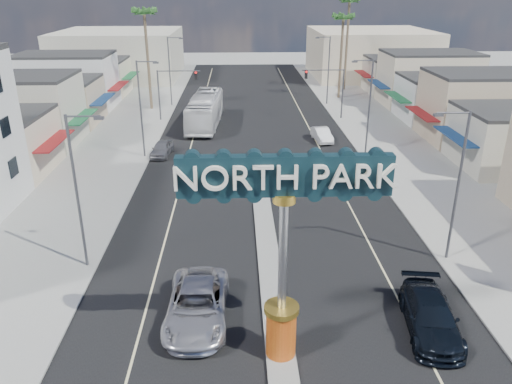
{
  "coord_description": "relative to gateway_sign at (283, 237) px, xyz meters",
  "views": [
    {
      "loc": [
        -1.77,
        -15.54,
        15.13
      ],
      "look_at": [
        -0.75,
        10.67,
        4.25
      ],
      "focal_mm": 35.0,
      "sensor_mm": 36.0,
      "label": 1
    }
  ],
  "objects": [
    {
      "name": "city_bus",
      "position": [
        -5.45,
        39.58,
        -4.14
      ],
      "size": [
        3.84,
        13.03,
        3.58
      ],
      "primitive_type": "imported",
      "rotation": [
        0.0,
        0.0,
        -0.07
      ],
      "color": "white",
      "rests_on": "ground"
    },
    {
      "name": "car_parked_right",
      "position": [
        7.1,
        32.72,
        -5.24
      ],
      "size": [
        1.95,
        4.33,
        1.38
      ],
      "primitive_type": "imported",
      "rotation": [
        0.0,
        0.0,
        0.12
      ],
      "color": "white",
      "rests_on": "ground"
    },
    {
      "name": "palm_right_mid",
      "position": [
        13.0,
        54.02,
        4.67
      ],
      "size": [
        2.6,
        2.6,
        12.1
      ],
      "color": "brown",
      "rests_on": "ground"
    },
    {
      "name": "suv_left",
      "position": [
        -3.84,
        2.72,
        -5.06
      ],
      "size": [
        2.99,
        6.31,
        1.74
      ],
      "primitive_type": "imported",
      "rotation": [
        0.0,
        0.0,
        -0.02
      ],
      "color": "silver",
      "rests_on": "ground"
    },
    {
      "name": "traffic_signal_right",
      "position": [
        9.18,
        42.02,
        -1.65
      ],
      "size": [
        5.09,
        0.45,
        6.0
      ],
      "color": "#47474C",
      "rests_on": "ground"
    },
    {
      "name": "traffic_signal_left",
      "position": [
        -9.18,
        42.02,
        -1.65
      ],
      "size": [
        5.09,
        0.45,
        6.0
      ],
      "color": "#47474C",
      "rests_on": "ground"
    },
    {
      "name": "sidewalk_right",
      "position": [
        14.0,
        28.02,
        -5.87
      ],
      "size": [
        8.0,
        120.0,
        0.12
      ],
      "primitive_type": "cube",
      "color": "gray",
      "rests_on": "ground"
    },
    {
      "name": "streetlight_r_near",
      "position": [
        10.43,
        8.02,
        -0.86
      ],
      "size": [
        2.03,
        0.22,
        9.0
      ],
      "color": "#47474C",
      "rests_on": "ground"
    },
    {
      "name": "median_island",
      "position": [
        0.0,
        12.02,
        -5.85
      ],
      "size": [
        1.3,
        30.0,
        0.16
      ],
      "primitive_type": "cube",
      "color": "gray",
      "rests_on": "ground"
    },
    {
      "name": "storefront_row_left",
      "position": [
        -24.0,
        41.02,
        -2.93
      ],
      "size": [
        12.0,
        42.0,
        6.0
      ],
      "primitive_type": "cube",
      "color": "beige",
      "rests_on": "ground"
    },
    {
      "name": "sidewalk_left",
      "position": [
        -14.0,
        28.02,
        -5.87
      ],
      "size": [
        8.0,
        120.0,
        0.12
      ],
      "primitive_type": "cube",
      "color": "gray",
      "rests_on": "ground"
    },
    {
      "name": "suv_right",
      "position": [
        7.17,
        1.5,
        -5.12
      ],
      "size": [
        2.97,
        5.8,
        1.61
      ],
      "primitive_type": "imported",
      "rotation": [
        0.0,
        0.0,
        -0.13
      ],
      "color": "black",
      "rests_on": "ground"
    },
    {
      "name": "streetlight_l_far",
      "position": [
        -10.43,
        50.02,
        -0.86
      ],
      "size": [
        2.03,
        0.22,
        9.0
      ],
      "color": "#47474C",
      "rests_on": "ground"
    },
    {
      "name": "gateway_sign",
      "position": [
        0.0,
        0.0,
        0.0
      ],
      "size": [
        8.2,
        1.5,
        9.15
      ],
      "color": "red",
      "rests_on": "median_island"
    },
    {
      "name": "backdrop_far_right",
      "position": [
        22.0,
        73.02,
        -1.93
      ],
      "size": [
        20.0,
        20.0,
        8.0
      ],
      "primitive_type": "cube",
      "color": "beige",
      "rests_on": "ground"
    },
    {
      "name": "road",
      "position": [
        0.0,
        28.02,
        -5.92
      ],
      "size": [
        20.0,
        120.0,
        0.01
      ],
      "primitive_type": "cube",
      "color": "black",
      "rests_on": "ground"
    },
    {
      "name": "ground",
      "position": [
        0.0,
        28.02,
        -5.93
      ],
      "size": [
        160.0,
        160.0,
        0.0
      ],
      "primitive_type": "plane",
      "color": "gray",
      "rests_on": "ground"
    },
    {
      "name": "streetlight_l_mid",
      "position": [
        -10.43,
        28.02,
        -0.86
      ],
      "size": [
        2.03,
        0.22,
        9.0
      ],
      "color": "#47474C",
      "rests_on": "ground"
    },
    {
      "name": "streetlight_l_near",
      "position": [
        -10.43,
        8.02,
        -0.86
      ],
      "size": [
        2.03,
        0.22,
        9.0
      ],
      "color": "#47474C",
      "rests_on": "ground"
    },
    {
      "name": "backdrop_far_left",
      "position": [
        -22.0,
        73.02,
        -1.93
      ],
      "size": [
        20.0,
        20.0,
        8.0
      ],
      "primitive_type": "cube",
      "color": "#B7B29E",
      "rests_on": "ground"
    },
    {
      "name": "storefront_row_right",
      "position": [
        24.0,
        41.02,
        -2.93
      ],
      "size": [
        12.0,
        42.0,
        6.0
      ],
      "primitive_type": "cube",
      "color": "#B7B29E",
      "rests_on": "ground"
    },
    {
      "name": "streetlight_r_far",
      "position": [
        10.43,
        50.02,
        -0.86
      ],
      "size": [
        2.03,
        0.22,
        9.0
      ],
      "color": "#47474C",
      "rests_on": "ground"
    },
    {
      "name": "car_parked_left",
      "position": [
        -9.0,
        28.42,
        -5.23
      ],
      "size": [
        2.11,
        4.26,
        1.4
      ],
      "primitive_type": "imported",
      "rotation": [
        0.0,
        0.0,
        -0.11
      ],
      "color": "slate",
      "rests_on": "ground"
    },
    {
      "name": "palm_left_far",
      "position": [
        -13.0,
        48.02,
        5.57
      ],
      "size": [
        2.6,
        2.6,
        13.1
      ],
      "color": "brown",
      "rests_on": "ground"
    },
    {
      "name": "palm_right_far",
      "position": [
        15.0,
        60.02,
        6.46
      ],
      "size": [
        2.6,
        2.6,
        14.1
      ],
      "color": "brown",
      "rests_on": "ground"
    },
    {
      "name": "streetlight_r_mid",
      "position": [
        10.43,
        28.02,
        -0.86
      ],
      "size": [
        2.03,
        0.22,
        9.0
      ],
      "color": "#47474C",
      "rests_on": "ground"
    }
  ]
}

